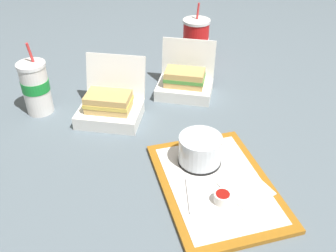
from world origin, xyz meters
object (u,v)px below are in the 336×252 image
at_px(plastic_fork, 190,196).
at_px(cake_container, 200,150).
at_px(clamshell_sandwich_front, 185,82).
at_px(soda_cup_center, 196,40).
at_px(food_tray, 216,185).
at_px(soda_cup_back, 36,87).
at_px(ketchup_cup, 222,197).
at_px(clamshell_sandwich_back, 110,106).

bearing_deg(plastic_fork, cake_container, -16.06).
bearing_deg(clamshell_sandwich_front, soda_cup_center, -33.29).
bearing_deg(clamshell_sandwich_front, food_tray, 165.07).
distance_m(cake_container, plastic_fork, 0.13).
distance_m(food_tray, soda_cup_back, 0.63).
bearing_deg(clamshell_sandwich_front, cake_container, 161.25).
xyz_separation_m(cake_container, soda_cup_back, (0.43, 0.35, 0.04)).
bearing_deg(soda_cup_back, ketchup_cup, -149.86).
bearing_deg(soda_cup_back, food_tray, -145.70).
bearing_deg(plastic_fork, ketchup_cup, -105.06).
xyz_separation_m(ketchup_cup, soda_cup_back, (0.57, 0.33, 0.06)).
xyz_separation_m(ketchup_cup, clamshell_sandwich_back, (0.45, 0.14, 0.02)).
relative_size(ketchup_cup, soda_cup_back, 0.18).
relative_size(cake_container, clamshell_sandwich_front, 0.47).
xyz_separation_m(clamshell_sandwich_front, soda_cup_back, (0.08, 0.47, 0.04)).
height_order(cake_container, soda_cup_center, soda_cup_center).
bearing_deg(food_tray, cake_container, 1.67).
bearing_deg(cake_container, food_tray, -178.33).
distance_m(soda_cup_back, soda_cup_center, 0.64).
bearing_deg(cake_container, soda_cup_center, -24.98).
relative_size(food_tray, soda_cup_center, 1.80).
bearing_deg(cake_container, soda_cup_back, 39.15).
height_order(plastic_fork, clamshell_sandwich_back, clamshell_sandwich_back).
distance_m(clamshell_sandwich_front, soda_cup_center, 0.28).
bearing_deg(ketchup_cup, cake_container, -5.89).
relative_size(ketchup_cup, clamshell_sandwich_front, 0.17).
xyz_separation_m(plastic_fork, clamshell_sandwich_back, (0.40, 0.08, 0.03)).
xyz_separation_m(cake_container, clamshell_sandwich_back, (0.30, 0.15, -0.01)).
height_order(cake_container, clamshell_sandwich_back, clamshell_sandwich_back).
distance_m(plastic_fork, soda_cup_center, 0.77).
xyz_separation_m(plastic_fork, soda_cup_center, (0.69, -0.35, 0.06)).
xyz_separation_m(ketchup_cup, plastic_fork, (0.04, 0.06, -0.01)).
height_order(cake_container, soda_cup_back, soda_cup_back).
bearing_deg(ketchup_cup, soda_cup_center, -21.48).
distance_m(food_tray, soda_cup_center, 0.73).
xyz_separation_m(cake_container, soda_cup_center, (0.58, -0.27, 0.03)).
height_order(plastic_fork, clamshell_sandwich_front, clamshell_sandwich_front).
relative_size(soda_cup_back, soda_cup_center, 1.02).
xyz_separation_m(cake_container, clamshell_sandwich_front, (0.35, -0.12, -0.01)).
bearing_deg(clamshell_sandwich_back, clamshell_sandwich_front, -79.46).
relative_size(food_tray, cake_container, 3.56).
xyz_separation_m(ketchup_cup, soda_cup_center, (0.73, -0.29, 0.05)).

